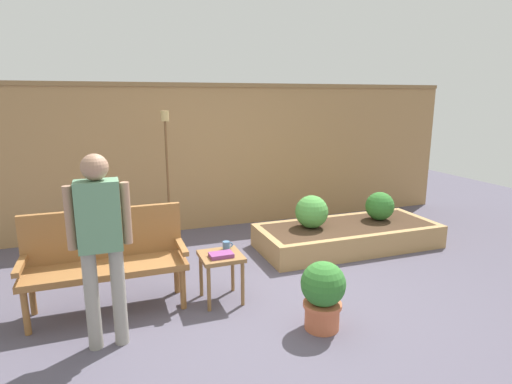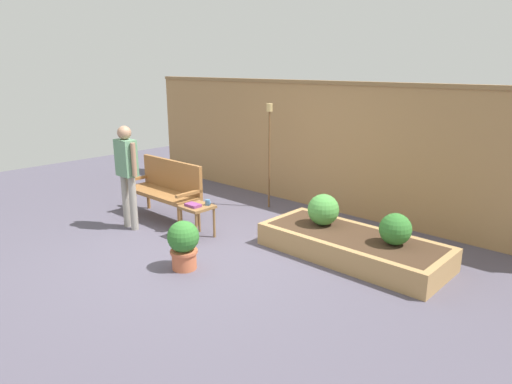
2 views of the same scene
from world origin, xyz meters
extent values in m
plane|color=#514C5B|center=(0.00, 0.00, 0.00)|extent=(14.00, 14.00, 0.00)
cube|color=#A37A4C|center=(0.00, 2.60, 1.05)|extent=(8.40, 0.10, 2.10)
cube|color=olive|center=(0.00, 2.60, 2.13)|extent=(8.40, 0.14, 0.06)
cylinder|color=#936033|center=(-0.77, 0.51, 0.20)|extent=(0.06, 0.06, 0.40)
cylinder|color=#936033|center=(-0.77, 0.15, 0.20)|extent=(0.06, 0.06, 0.40)
cylinder|color=#936033|center=(-2.09, 0.51, 0.20)|extent=(0.06, 0.06, 0.40)
cylinder|color=#936033|center=(-2.09, 0.15, 0.20)|extent=(0.06, 0.06, 0.40)
cube|color=#936033|center=(-1.43, 0.33, 0.43)|extent=(1.44, 0.48, 0.06)
cube|color=#936033|center=(-1.43, 0.54, 0.70)|extent=(1.44, 0.06, 0.48)
cube|color=#936033|center=(-2.12, 0.33, 0.56)|extent=(0.06, 0.48, 0.04)
cube|color=#936033|center=(-0.74, 0.33, 0.56)|extent=(0.06, 0.48, 0.04)
cylinder|color=olive|center=(-0.22, 0.35, 0.22)|extent=(0.04, 0.04, 0.44)
cylinder|color=olive|center=(-0.22, 0.02, 0.22)|extent=(0.04, 0.04, 0.44)
cylinder|color=olive|center=(-0.55, 0.35, 0.22)|extent=(0.04, 0.04, 0.44)
cylinder|color=olive|center=(-0.55, 0.02, 0.22)|extent=(0.04, 0.04, 0.44)
cube|color=olive|center=(-0.39, 0.18, 0.46)|extent=(0.40, 0.40, 0.04)
cylinder|color=teal|center=(-0.30, 0.30, 0.52)|extent=(0.07, 0.07, 0.08)
torus|color=teal|center=(-0.26, 0.30, 0.52)|extent=(0.06, 0.01, 0.06)
cube|color=#7F3875|center=(-0.40, 0.12, 0.50)|extent=(0.22, 0.15, 0.04)
cylinder|color=#C66642|center=(0.29, -0.61, 0.10)|extent=(0.30, 0.30, 0.21)
cylinder|color=#C66642|center=(0.29, -0.61, 0.22)|extent=(0.33, 0.33, 0.04)
sphere|color=#33752D|center=(0.29, -0.61, 0.41)|extent=(0.39, 0.39, 0.39)
cube|color=#AD8451|center=(1.60, 0.63, 0.15)|extent=(2.40, 0.09, 0.30)
cube|color=#AD8451|center=(1.60, 1.54, 0.15)|extent=(2.40, 0.09, 0.30)
cube|color=#AD8451|center=(0.45, 1.08, 0.15)|extent=(0.09, 0.82, 0.30)
cube|color=#AD8451|center=(2.76, 1.08, 0.15)|extent=(0.09, 0.82, 0.30)
cube|color=#422D1E|center=(1.60, 1.08, 0.15)|extent=(2.22, 0.82, 0.30)
cylinder|color=brown|center=(1.09, 1.16, 0.33)|extent=(0.04, 0.04, 0.06)
sphere|color=#4C9942|center=(1.09, 1.16, 0.51)|extent=(0.43, 0.43, 0.43)
cylinder|color=brown|center=(2.14, 1.16, 0.33)|extent=(0.04, 0.04, 0.06)
sphere|color=#33752D|center=(2.14, 1.16, 0.49)|extent=(0.39, 0.39, 0.39)
cylinder|color=brown|center=(-0.61, 1.98, 0.83)|extent=(0.03, 0.03, 1.66)
cylinder|color=tan|center=(-0.61, 1.98, 1.72)|extent=(0.10, 0.10, 0.13)
cylinder|color=gray|center=(-1.35, -0.25, 0.41)|extent=(0.11, 0.11, 0.82)
cylinder|color=gray|center=(-1.55, -0.25, 0.41)|extent=(0.11, 0.11, 0.82)
cube|color=#5B8966|center=(-1.45, -0.25, 1.09)|extent=(0.32, 0.20, 0.54)
cylinder|color=#9E755B|center=(-1.25, -0.25, 1.09)|extent=(0.07, 0.07, 0.49)
cylinder|color=#9E755B|center=(-1.65, -0.25, 1.09)|extent=(0.07, 0.07, 0.49)
sphere|color=#9E755B|center=(-1.45, -0.25, 1.46)|extent=(0.20, 0.20, 0.20)
camera|label=1|loc=(-1.37, -3.52, 1.97)|focal=29.52mm
camera|label=2|loc=(4.42, -3.78, 2.40)|focal=32.04mm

